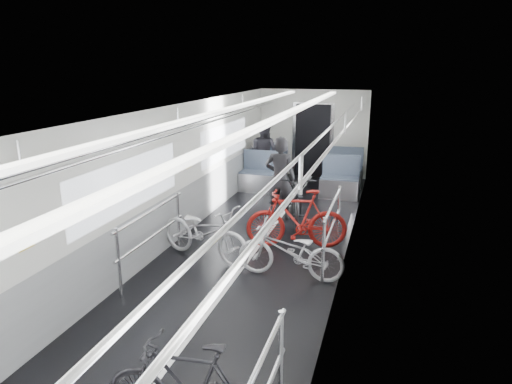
# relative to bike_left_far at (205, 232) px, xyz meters

# --- Properties ---
(car_shell) EXTENTS (3.02, 14.01, 2.41)m
(car_shell) POSITION_rel_bike_left_far_xyz_m (0.67, 0.97, 0.66)
(car_shell) COLOR black
(car_shell) RESTS_ON ground
(bike_left_far) EXTENTS (1.86, 1.14, 0.93)m
(bike_left_far) POSITION_rel_bike_left_far_xyz_m (0.00, 0.00, 0.00)
(bike_left_far) COLOR #AEADB2
(bike_left_far) RESTS_ON floor
(bike_right_mid) EXTENTS (1.59, 0.56, 0.84)m
(bike_right_mid) POSITION_rel_bike_left_far_xyz_m (1.47, -0.29, -0.04)
(bike_right_mid) COLOR #B6B5BA
(bike_right_mid) RESTS_ON floor
(bike_right_far) EXTENTS (1.79, 0.89, 1.04)m
(bike_right_far) POSITION_rel_bike_left_far_xyz_m (1.32, 0.89, 0.06)
(bike_right_far) COLOR maroon
(bike_right_far) RESTS_ON floor
(bike_aisle) EXTENTS (1.06, 2.00, 1.00)m
(bike_aisle) POSITION_rel_bike_left_far_xyz_m (1.05, 2.23, 0.04)
(bike_aisle) COLOR black
(bike_aisle) RESTS_ON floor
(person_standing) EXTENTS (0.64, 0.45, 1.69)m
(person_standing) POSITION_rel_bike_left_far_xyz_m (0.67, 2.33, 0.38)
(person_standing) COLOR black
(person_standing) RESTS_ON floor
(person_seated) EXTENTS (0.96, 0.84, 1.66)m
(person_seated) POSITION_rel_bike_left_far_xyz_m (-0.39, 4.89, 0.37)
(person_seated) COLOR #2C2A31
(person_seated) RESTS_ON floor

